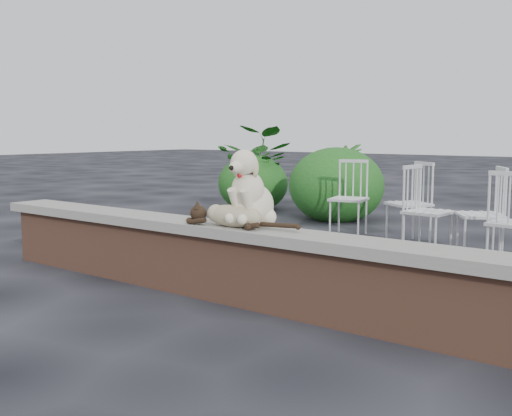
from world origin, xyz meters
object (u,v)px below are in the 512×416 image
Objects in this scene: chair_e at (428,210)px; chair_d at (480,213)px; chair_a at (349,198)px; potted_plant_a at (258,168)px; dog at (253,187)px; cat at (232,214)px; chair_b at (409,202)px; potted_plant_b at (344,180)px.

chair_d is (0.51, 0.10, 0.00)m from chair_e.
potted_plant_a is (-2.48, 1.38, 0.22)m from chair_a.
dog is 0.26m from cat.
chair_d is (0.96, 2.76, -0.20)m from cat.
dog is 3.27m from chair_a.
chair_e is 1.00× the size of chair_b.
potted_plant_a is at bearing 138.70° from chair_a.
potted_plant_b is (-0.89, 1.45, 0.08)m from chair_a.
dog is at bearing -86.05° from chair_a.
dog is 0.63× the size of chair_a.
chair_e reaches higher than cat.
chair_b is at bearing 86.11° from cat.
cat is 0.79× the size of potted_plant_a.
chair_a is 1.41m from chair_e.
chair_d is at bearing -36.18° from potted_plant_b.
potted_plant_a reaches higher than chair_d.
dog is 2.78m from chair_d.
cat is 1.17× the size of chair_b.
dog is at bearing -53.85° from chair_b.
dog is at bearing -53.02° from potted_plant_a.
chair_e is 1.00× the size of chair_d.
chair_d is 0.85× the size of potted_plant_b.
potted_plant_a is at bearing -177.41° from potted_plant_b.
dog is 4.91m from potted_plant_b.
chair_e is 0.68× the size of potted_plant_a.
chair_e is (1.28, -0.60, 0.00)m from chair_a.
potted_plant_a is 1.60m from potted_plant_b.
potted_plant_b is (-1.71, 1.49, 0.08)m from chair_b.
chair_a is 1.00× the size of chair_e.
dog is at bearing 57.92° from cat.
chair_d is at bearing -74.47° from chair_e.
potted_plant_a is at bearing -144.11° from chair_d.
potted_plant_b is at bearing -156.46° from chair_d.
cat is (-0.08, -0.15, -0.20)m from dog.
dog is at bearing -48.99° from chair_d.
chair_e is at bearing -43.48° from potted_plant_b.
potted_plant_b is (-1.79, 4.56, -0.32)m from dog.
dog reaches higher than chair_d.
chair_a and chair_e have the same top height.
potted_plant_a reaches higher than dog.
chair_a is at bearing -29.07° from potted_plant_a.
chair_a is at bearing -148.30° from chair_b.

